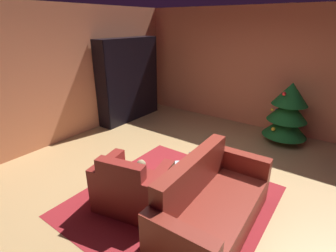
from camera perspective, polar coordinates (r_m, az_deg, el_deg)
ground_plane at (r=4.12m, az=5.22°, el=-13.15°), size 7.47×7.47×0.00m
wall_back at (r=6.33m, az=20.65°, el=11.58°), size 6.35×0.06×2.72m
wall_left at (r=5.72m, az=-22.76°, el=10.28°), size 0.06×6.26×2.72m
area_rug at (r=3.82m, az=1.04°, el=-16.27°), size 2.48×2.60×0.01m
bookshelf_unit at (r=6.70m, az=-7.85°, el=10.00°), size 0.39×1.79×2.03m
armchair_red at (r=3.56m, az=-7.99°, el=-13.58°), size 1.07×0.87×0.83m
couch_red at (r=3.29m, az=9.49°, el=-17.18°), size 0.87×1.86×0.91m
coffee_table at (r=3.59m, az=2.83°, el=-10.89°), size 0.62×0.62×0.47m
book_stack_on_table at (r=3.53m, az=2.94°, el=-9.62°), size 0.21×0.17×0.09m
bottle_on_table at (r=3.62m, az=4.87°, el=-7.92°), size 0.08×0.08×0.24m
decorated_tree at (r=5.79m, az=25.08°, el=2.76°), size 0.88×0.88×1.27m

